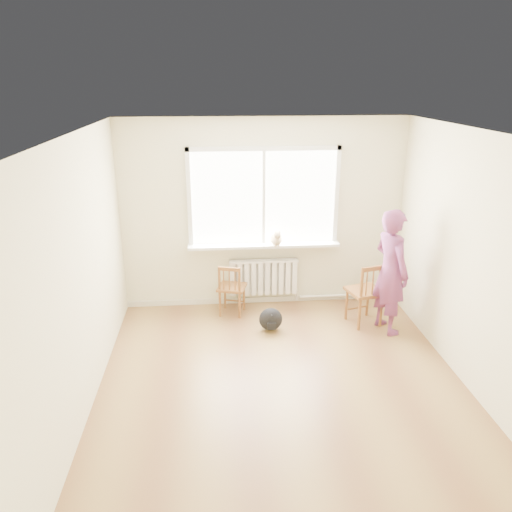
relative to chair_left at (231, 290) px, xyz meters
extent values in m
plane|color=olive|center=(0.49, -1.87, -0.38)|extent=(4.50, 4.50, 0.00)
plane|color=white|center=(0.49, -1.87, 2.32)|extent=(4.50, 4.50, 0.00)
cube|color=beige|center=(0.49, 0.38, 0.97)|extent=(4.00, 0.01, 2.70)
cube|color=white|center=(0.49, 0.36, 1.22)|extent=(2.00, 0.02, 1.30)
cube|color=white|center=(0.49, 0.34, 1.90)|extent=(2.12, 0.05, 0.06)
cube|color=white|center=(-0.54, 0.34, 1.22)|extent=(0.06, 0.05, 1.42)
cube|color=white|center=(1.52, 0.34, 1.22)|extent=(0.06, 0.05, 1.42)
cube|color=white|center=(0.49, 0.34, 1.22)|extent=(0.04, 0.05, 1.30)
cube|color=white|center=(0.49, 0.27, 0.55)|extent=(2.15, 0.22, 0.04)
cube|color=white|center=(0.49, 0.33, 0.05)|extent=(1.00, 0.02, 0.55)
cube|color=white|center=(0.49, 0.28, 0.05)|extent=(1.00, 0.10, 0.51)
cube|color=white|center=(0.49, 0.28, 0.31)|extent=(1.00, 0.12, 0.03)
cylinder|color=silver|center=(1.74, 0.32, -0.30)|extent=(1.40, 0.04, 0.04)
cube|color=beige|center=(0.49, 0.37, -0.34)|extent=(4.00, 0.03, 0.08)
cube|color=brown|center=(0.01, 0.04, 0.02)|extent=(0.45, 0.44, 0.04)
cylinder|color=brown|center=(0.19, 0.14, -0.18)|extent=(0.03, 0.03, 0.40)
cylinder|color=brown|center=(-0.09, 0.22, -0.18)|extent=(0.03, 0.03, 0.40)
cylinder|color=brown|center=(0.11, -0.13, -0.18)|extent=(0.03, 0.03, 0.40)
cylinder|color=brown|center=(-0.16, -0.06, -0.18)|extent=(0.03, 0.03, 0.40)
cylinder|color=brown|center=(0.11, -0.13, 0.00)|extent=(0.04, 0.04, 0.75)
cylinder|color=brown|center=(-0.16, -0.06, 0.00)|extent=(0.04, 0.04, 0.75)
cube|color=brown|center=(-0.03, -0.10, 0.35)|extent=(0.30, 0.11, 0.05)
cylinder|color=brown|center=(0.05, -0.12, 0.19)|extent=(0.02, 0.02, 0.30)
cylinder|color=brown|center=(-0.03, -0.10, 0.19)|extent=(0.02, 0.02, 0.30)
cylinder|color=brown|center=(-0.10, -0.07, 0.19)|extent=(0.02, 0.02, 0.30)
cube|color=brown|center=(1.79, -0.41, 0.09)|extent=(0.53, 0.52, 0.04)
cylinder|color=brown|center=(1.90, -0.21, -0.14)|extent=(0.04, 0.04, 0.47)
cylinder|color=brown|center=(1.58, -0.29, -0.14)|extent=(0.04, 0.04, 0.47)
cylinder|color=brown|center=(1.99, -0.53, -0.14)|extent=(0.04, 0.04, 0.47)
cylinder|color=brown|center=(1.67, -0.62, -0.14)|extent=(0.04, 0.04, 0.47)
cylinder|color=brown|center=(1.99, -0.53, 0.07)|extent=(0.04, 0.04, 0.89)
cylinder|color=brown|center=(1.67, -0.62, 0.07)|extent=(0.04, 0.04, 0.89)
cube|color=brown|center=(1.83, -0.57, 0.48)|extent=(0.36, 0.13, 0.06)
cylinder|color=brown|center=(1.92, -0.55, 0.29)|extent=(0.02, 0.02, 0.36)
cylinder|color=brown|center=(1.83, -0.57, 0.29)|extent=(0.02, 0.02, 0.36)
cylinder|color=brown|center=(1.74, -0.60, 0.29)|extent=(0.02, 0.02, 0.36)
imported|color=#C44152|center=(2.04, -0.62, 0.45)|extent=(0.56, 0.70, 1.66)
ellipsoid|color=beige|center=(0.65, 0.20, 0.66)|extent=(0.17, 0.25, 0.18)
sphere|color=beige|center=(0.65, 0.09, 0.75)|extent=(0.10, 0.10, 0.10)
cone|color=beige|center=(0.63, 0.09, 0.80)|extent=(0.03, 0.03, 0.04)
cone|color=beige|center=(0.68, 0.09, 0.80)|extent=(0.03, 0.03, 0.04)
cylinder|color=beige|center=(0.65, 0.33, 0.61)|extent=(0.02, 0.16, 0.02)
cylinder|color=beige|center=(0.63, 0.11, 0.62)|extent=(0.02, 0.02, 0.09)
cylinder|color=beige|center=(0.68, 0.11, 0.62)|extent=(0.02, 0.02, 0.09)
ellipsoid|color=black|center=(0.50, -0.52, -0.22)|extent=(0.34, 0.27, 0.31)
camera|label=1|loc=(-0.20, -6.42, 2.81)|focal=35.00mm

